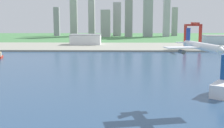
{
  "coord_description": "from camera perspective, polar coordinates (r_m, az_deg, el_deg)",
  "views": [
    {
      "loc": [
        -8.56,
        5.17,
        46.01
      ],
      "look_at": [
        -11.7,
        152.59,
        23.43
      ],
      "focal_mm": 46.57,
      "sensor_mm": 36.0,
      "label": 1
    }
  ],
  "objects": [
    {
      "name": "port_crane_red",
      "position": [
        459.13,
        15.67,
        6.52
      ],
      "size": [
        25.18,
        40.97,
        39.56
      ],
      "color": "#B72D23",
      "rests_on": "industrial_pier"
    },
    {
      "name": "tugboat_small",
      "position": [
        371.6,
        -21.08,
        1.47
      ],
      "size": [
        7.27,
        18.1,
        10.02
      ],
      "color": "#B22D1E",
      "rests_on": "water_bay"
    },
    {
      "name": "distant_skyline",
      "position": [
        809.93,
        1.42,
        9.67
      ],
      "size": [
        351.9,
        70.27,
        159.68
      ],
      "color": "#94949D",
      "rests_on": "ground"
    },
    {
      "name": "water_bay",
      "position": [
        239.43,
        3.25,
        -2.37
      ],
      "size": [
        840.0,
        360.0,
        0.15
      ],
      "primitive_type": "cube",
      "color": "#2D4C70",
      "rests_on": "ground"
    },
    {
      "name": "industrial_pier",
      "position": [
        486.96,
        2.23,
        3.43
      ],
      "size": [
        840.0,
        140.0,
        2.5
      ],
      "primitive_type": "cube",
      "color": "#9B9B8C",
      "rests_on": "ground"
    },
    {
      "name": "airplane_landing",
      "position": [
        155.49,
        17.18,
        3.28
      ],
      "size": [
        37.59,
        40.93,
        12.76
      ],
      "color": "white"
    },
    {
      "name": "warehouse_annex",
      "position": [
        551.23,
        19.85,
        4.52
      ],
      "size": [
        47.84,
        30.31,
        16.34
      ],
      "color": "#99BCD1",
      "rests_on": "industrial_pier"
    },
    {
      "name": "ground_plane",
      "position": [
        298.52,
        2.85,
        -0.17
      ],
      "size": [
        2400.0,
        2400.0,
        0.0
      ],
      "primitive_type": "plane",
      "color": "#49834B"
    },
    {
      "name": "warehouse_main",
      "position": [
        519.61,
        -5.18,
        4.86
      ],
      "size": [
        54.09,
        33.77,
        17.94
      ],
      "color": "white",
      "rests_on": "industrial_pier"
    }
  ]
}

